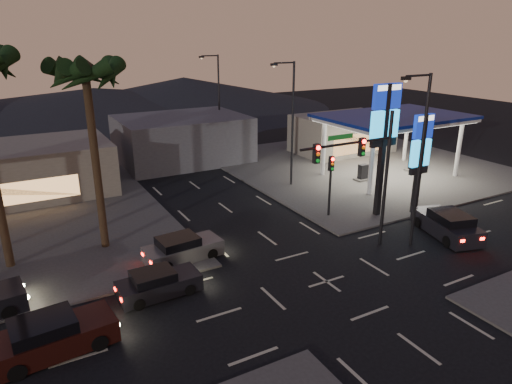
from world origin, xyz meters
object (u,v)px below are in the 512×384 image
pylon_sign_short (421,149)px  pylon_sign_tall (385,124)px  car_lane_a_front (158,284)px  car_lane_b_front (182,249)px  suv_station (447,225)px  traffic_signal_mast (364,164)px  gas_station (394,119)px  car_lane_a_mid (52,336)px

pylon_sign_short → pylon_sign_tall: bearing=158.2°
car_lane_a_front → car_lane_b_front: bearing=51.4°
pylon_sign_short → car_lane_a_front: 19.36m
pylon_sign_short → car_lane_a_front: bearing=-175.3°
car_lane_a_front → suv_station: size_ratio=0.79×
pylon_sign_short → traffic_signal_mast: (-7.24, -2.51, 0.57)m
pylon_sign_tall → car_lane_a_front: size_ratio=2.21×
car_lane_b_front → pylon_sign_short: bearing=-4.6°
traffic_signal_mast → car_lane_a_front: size_ratio=1.96×
gas_station → pylon_sign_short: size_ratio=1.74×
traffic_signal_mast → pylon_sign_short: bearing=19.1°
gas_station → car_lane_a_front: 25.92m
pylon_sign_tall → pylon_sign_short: bearing=-21.8°
pylon_sign_short → traffic_signal_mast: traffic_signal_mast is taller
suv_station → gas_station: bearing=61.5°
pylon_sign_tall → car_lane_a_front: 17.55m
car_lane_b_front → pylon_sign_tall: bearing=-1.3°
traffic_signal_mast → car_lane_a_front: traffic_signal_mast is taller
pylon_sign_tall → pylon_sign_short: size_ratio=1.29×
car_lane_a_front → car_lane_a_mid: car_lane_a_mid is taller
car_lane_a_mid → car_lane_b_front: bearing=34.4°
gas_station → traffic_signal_mast: 15.82m
gas_station → car_lane_b_front: gas_station is taller
traffic_signal_mast → suv_station: (6.22, -1.10, -4.48)m
traffic_signal_mast → car_lane_b_front: traffic_signal_mast is taller
car_lane_a_front → car_lane_b_front: (2.30, 2.89, 0.05)m
gas_station → pylon_sign_tall: 10.01m
pylon_sign_short → traffic_signal_mast: bearing=-160.9°
car_lane_a_front → car_lane_a_mid: (-4.92, -2.06, 0.12)m
pylon_sign_short → suv_station: (-1.02, -3.61, -3.91)m
car_lane_a_mid → gas_station: bearing=21.1°
car_lane_a_mid → car_lane_b_front: size_ratio=1.10×
traffic_signal_mast → car_lane_a_mid: 17.18m
car_lane_a_mid → suv_station: 22.77m
gas_station → pylon_sign_tall: bearing=-139.1°
car_lane_a_front → pylon_sign_tall: bearing=8.9°
pylon_sign_tall → traffic_signal_mast: size_ratio=1.12×
car_lane_a_front → car_lane_b_front: car_lane_b_front is taller
gas_station → pylon_sign_short: bearing=-123.7°
car_lane_a_mid → car_lane_a_front: bearing=22.7°
traffic_signal_mast → car_lane_a_mid: (-16.55, -1.11, -4.50)m
car_lane_b_front → car_lane_a_mid: bearing=-145.6°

